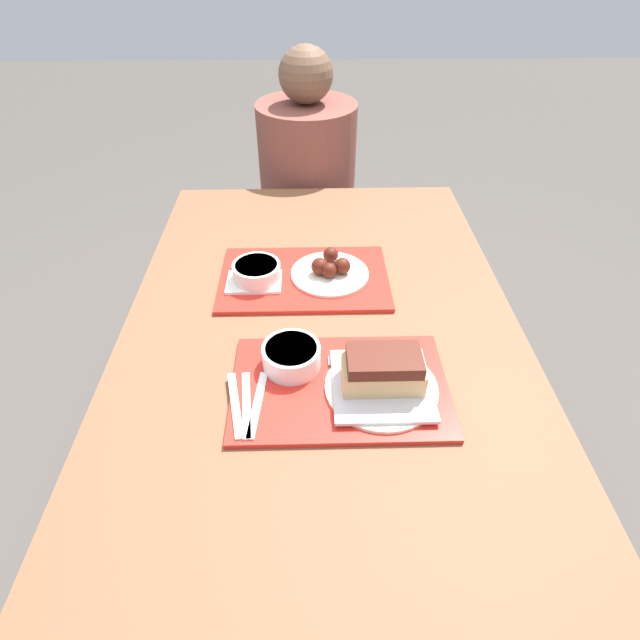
{
  "coord_description": "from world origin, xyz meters",
  "views": [
    {
      "loc": [
        -0.03,
        -0.91,
        1.52
      ],
      "look_at": [
        -0.0,
        -0.03,
        0.78
      ],
      "focal_mm": 28.0,
      "sensor_mm": 36.0,
      "label": 1
    }
  ],
  "objects": [
    {
      "name": "napkin_far",
      "position": [
        -0.17,
        0.15,
        0.76
      ],
      "size": [
        0.14,
        0.1,
        0.01
      ],
      "color": "white",
      "rests_on": "tray_far"
    },
    {
      "name": "picnic_table",
      "position": [
        0.0,
        0.0,
        0.65
      ],
      "size": [
        0.95,
        1.47,
        0.74
      ],
      "color": "brown",
      "rests_on": "ground_plane"
    },
    {
      "name": "bowl_coleslaw_near",
      "position": [
        -0.07,
        -0.15,
        0.79
      ],
      "size": [
        0.12,
        0.12,
        0.05
      ],
      "color": "white",
      "rests_on": "tray_near"
    },
    {
      "name": "wings_plate_far",
      "position": [
        0.03,
        0.19,
        0.77
      ],
      "size": [
        0.21,
        0.21,
        0.05
      ],
      "color": "beige",
      "rests_on": "tray_far"
    },
    {
      "name": "brisket_sandwich_plate",
      "position": [
        0.12,
        -0.22,
        0.79
      ],
      "size": [
        0.23,
        0.23,
        0.1
      ],
      "color": "beige",
      "rests_on": "tray_near"
    },
    {
      "name": "plastic_fork_near",
      "position": [
        -0.16,
        -0.26,
        0.76
      ],
      "size": [
        0.03,
        0.17,
        0.0
      ],
      "color": "white",
      "rests_on": "tray_near"
    },
    {
      "name": "tray_far",
      "position": [
        -0.04,
        0.18,
        0.75
      ],
      "size": [
        0.45,
        0.29,
        0.01
      ],
      "color": "red",
      "rests_on": "picnic_table"
    },
    {
      "name": "condiment_packet",
      "position": [
        0.03,
        -0.14,
        0.76
      ],
      "size": [
        0.04,
        0.03,
        0.01
      ],
      "color": "#A59E93",
      "rests_on": "tray_near"
    },
    {
      "name": "plastic_spoon_near",
      "position": [
        -0.18,
        -0.26,
        0.76
      ],
      "size": [
        0.05,
        0.17,
        0.0
      ],
      "color": "white",
      "rests_on": "tray_near"
    },
    {
      "name": "tray_near",
      "position": [
        0.03,
        -0.21,
        0.75
      ],
      "size": [
        0.45,
        0.29,
        0.01
      ],
      "color": "red",
      "rests_on": "picnic_table"
    },
    {
      "name": "bowl_coleslaw_far",
      "position": [
        -0.16,
        0.16,
        0.79
      ],
      "size": [
        0.12,
        0.12,
        0.05
      ],
      "color": "white",
      "rests_on": "tray_far"
    },
    {
      "name": "plastic_knife_near",
      "position": [
        -0.13,
        -0.26,
        0.76
      ],
      "size": [
        0.03,
        0.17,
        0.0
      ],
      "color": "white",
      "rests_on": "tray_near"
    },
    {
      "name": "ground_plane",
      "position": [
        0.0,
        0.0,
        0.0
      ],
      "size": [
        12.0,
        12.0,
        0.0
      ],
      "primitive_type": "plane",
      "color": "#4C4742"
    },
    {
      "name": "person_seated_across",
      "position": [
        -0.03,
        0.96,
        0.75
      ],
      "size": [
        0.37,
        0.37,
        0.69
      ],
      "color": "brown",
      "rests_on": "picnic_bench_far"
    },
    {
      "name": "picnic_bench_far",
      "position": [
        0.0,
        0.96,
        0.39
      ],
      "size": [
        0.9,
        0.28,
        0.47
      ],
      "color": "brown",
      "rests_on": "ground_plane"
    }
  ]
}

